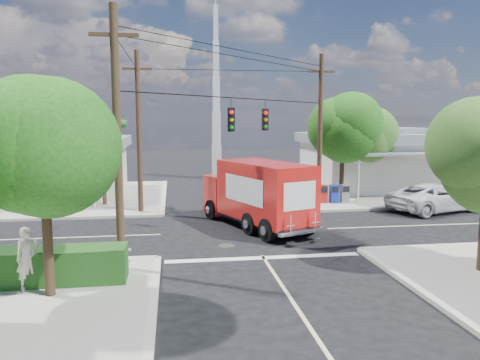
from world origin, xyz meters
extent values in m
plane|color=black|center=(0.00, 0.00, 0.00)|extent=(120.00, 120.00, 0.00)
cube|color=gray|center=(11.00, 11.00, 0.07)|extent=(14.00, 14.00, 0.14)
cube|color=#B8B3A3|center=(4.00, 11.00, 0.07)|extent=(0.25, 14.00, 0.14)
cube|color=#B8B3A3|center=(11.00, 4.00, 0.07)|extent=(14.00, 0.25, 0.14)
cube|color=gray|center=(-11.00, 11.00, 0.07)|extent=(14.00, 14.00, 0.14)
cube|color=#B8B3A3|center=(-4.00, 11.00, 0.07)|extent=(0.25, 14.00, 0.14)
cube|color=#B8B3A3|center=(-11.00, 4.00, 0.07)|extent=(14.00, 0.25, 0.14)
cube|color=#B8B3A3|center=(4.00, -11.00, 0.07)|extent=(0.25, 14.00, 0.14)
cube|color=#B8B3A3|center=(-4.00, -11.00, 0.07)|extent=(0.25, 14.00, 0.14)
cube|color=beige|center=(0.00, 10.00, 0.01)|extent=(0.12, 12.00, 0.01)
cube|color=beige|center=(0.00, -10.00, 0.01)|extent=(0.12, 12.00, 0.01)
cube|color=beige|center=(10.00, 0.00, 0.01)|extent=(12.00, 0.12, 0.01)
cube|color=beige|center=(-10.00, 0.00, 0.01)|extent=(12.00, 0.12, 0.01)
cube|color=silver|center=(0.00, -4.30, 0.01)|extent=(7.50, 0.40, 0.01)
cube|color=silver|center=(12.50, 12.00, 1.84)|extent=(11.00, 8.00, 3.40)
cube|color=gray|center=(12.50, 12.00, 3.89)|extent=(11.80, 8.80, 0.70)
cube|color=gray|center=(12.50, 12.00, 4.39)|extent=(6.05, 4.40, 0.50)
cube|color=gray|center=(12.50, 7.10, 3.04)|extent=(9.90, 1.80, 0.15)
cylinder|color=silver|center=(8.10, 6.30, 1.59)|extent=(0.12, 0.12, 2.90)
cube|color=beige|center=(-12.00, 12.50, 1.74)|extent=(10.00, 8.00, 3.20)
cube|color=gray|center=(-12.00, 12.50, 3.69)|extent=(10.80, 8.80, 0.70)
cube|color=gray|center=(-12.00, 12.50, 4.19)|extent=(5.50, 4.40, 0.50)
cube|color=gray|center=(-12.00, 7.60, 2.84)|extent=(9.00, 1.80, 0.15)
cylinder|color=silver|center=(-8.00, 6.80, 1.49)|extent=(0.12, 0.12, 2.70)
cube|color=silver|center=(0.50, 20.00, 1.50)|extent=(0.80, 0.80, 3.00)
cube|color=silver|center=(0.50, 20.00, 4.50)|extent=(0.70, 0.70, 3.00)
cube|color=silver|center=(0.50, 20.00, 7.50)|extent=(0.60, 0.60, 3.00)
cube|color=silver|center=(0.50, 20.00, 10.50)|extent=(0.50, 0.50, 3.00)
cube|color=silver|center=(0.50, 20.00, 13.50)|extent=(0.40, 0.40, 3.00)
cylinder|color=#422D1C|center=(-7.00, -7.50, 2.00)|extent=(0.28, 0.28, 3.71)
sphere|color=#154A12|center=(-7.00, -7.50, 4.32)|extent=(3.71, 3.71, 3.71)
sphere|color=#154A12|center=(-7.40, -7.30, 4.55)|extent=(3.02, 3.02, 3.02)
sphere|color=#154A12|center=(-6.65, -7.80, 4.20)|extent=(3.25, 3.25, 3.25)
cylinder|color=#422D1C|center=(7.20, 6.80, 2.19)|extent=(0.28, 0.28, 4.10)
sphere|color=#154A12|center=(7.20, 6.80, 4.75)|extent=(4.10, 4.10, 4.10)
sphere|color=#154A12|center=(6.80, 7.00, 5.00)|extent=(3.33, 3.33, 3.33)
sphere|color=#154A12|center=(7.55, 6.50, 4.62)|extent=(3.58, 3.58, 3.58)
cylinder|color=#422D1C|center=(9.80, 9.00, 1.93)|extent=(0.28, 0.28, 3.58)
sphere|color=#2E5D1D|center=(9.80, 9.00, 4.17)|extent=(3.58, 3.58, 3.58)
sphere|color=#2E5D1D|center=(9.40, 9.20, 4.40)|extent=(2.91, 2.91, 2.91)
sphere|color=#2E5D1D|center=(10.15, 8.70, 4.06)|extent=(3.14, 3.14, 3.14)
sphere|color=#2E5D1D|center=(6.60, -7.00, 4.24)|extent=(2.81, 2.81, 2.81)
cylinder|color=#422D1C|center=(-7.50, 7.50, 2.64)|extent=(0.24, 0.24, 5.00)
cone|color=#1E6C20|center=(-6.60, 7.50, 5.24)|extent=(0.50, 2.06, 0.98)
cone|color=#1E6C20|center=(-6.94, 8.20, 5.24)|extent=(1.92, 1.68, 0.98)
cone|color=#1E6C20|center=(-7.70, 8.38, 5.24)|extent=(2.12, 0.95, 0.98)
cone|color=#1E6C20|center=(-8.31, 7.89, 5.24)|extent=(1.34, 2.07, 0.98)
cone|color=#1E6C20|center=(-8.31, 7.11, 5.24)|extent=(1.34, 2.07, 0.98)
cone|color=#1E6C20|center=(-7.70, 6.62, 5.24)|extent=(2.12, 0.95, 0.98)
cone|color=#1E6C20|center=(-6.94, 6.80, 5.24)|extent=(1.92, 1.68, 0.98)
cylinder|color=#422D1C|center=(-9.50, 9.00, 2.44)|extent=(0.24, 0.24, 4.60)
cone|color=#1E6C20|center=(-8.60, 9.00, 4.84)|extent=(0.50, 2.06, 0.98)
cone|color=#1E6C20|center=(-8.94, 9.70, 4.84)|extent=(1.92, 1.68, 0.98)
cone|color=#1E6C20|center=(-9.70, 9.88, 4.84)|extent=(2.12, 0.95, 0.98)
cone|color=#1E6C20|center=(-10.31, 9.39, 4.84)|extent=(1.34, 2.07, 0.98)
cone|color=#1E6C20|center=(-10.31, 8.61, 4.84)|extent=(1.34, 2.07, 0.98)
cone|color=#1E6C20|center=(-9.70, 8.12, 4.84)|extent=(2.12, 0.95, 0.98)
cone|color=#1E6C20|center=(-8.94, 8.30, 4.84)|extent=(1.92, 1.68, 0.98)
cylinder|color=#473321|center=(-5.20, -5.20, 4.50)|extent=(0.28, 0.28, 9.00)
cube|color=#473321|center=(-5.20, -5.20, 8.00)|extent=(1.60, 0.12, 0.12)
cylinder|color=#473321|center=(5.20, 5.20, 4.50)|extent=(0.28, 0.28, 9.00)
cube|color=#473321|center=(5.20, 5.20, 8.00)|extent=(1.60, 0.12, 0.12)
cylinder|color=#473321|center=(-5.20, 5.20, 4.50)|extent=(0.28, 0.28, 9.00)
cube|color=#473321|center=(-5.20, 5.20, 8.00)|extent=(1.60, 0.12, 0.12)
cylinder|color=black|center=(0.00, 0.00, 6.20)|extent=(10.43, 10.43, 0.04)
cube|color=black|center=(-0.80, -0.80, 5.25)|extent=(0.30, 0.24, 1.05)
sphere|color=red|center=(-0.80, -0.94, 5.58)|extent=(0.20, 0.20, 0.20)
cube|color=black|center=(1.10, 1.10, 5.25)|extent=(0.30, 0.24, 1.05)
sphere|color=red|center=(1.10, 0.96, 5.58)|extent=(0.20, 0.20, 0.20)
cube|color=silver|center=(-7.80, -5.60, 0.49)|extent=(5.94, 0.05, 0.08)
cube|color=silver|center=(-7.80, -5.60, 0.89)|extent=(5.94, 0.05, 0.08)
cube|color=silver|center=(-5.00, -5.60, 0.64)|extent=(0.09, 0.06, 1.00)
cube|color=#1B3F13|center=(-8.00, -6.40, 0.69)|extent=(6.20, 1.20, 1.10)
cube|color=#AE1C14|center=(5.80, 6.20, 0.69)|extent=(0.50, 0.50, 1.10)
cube|color=#142BA8|center=(6.50, 6.20, 0.69)|extent=(0.50, 0.50, 1.10)
cube|color=slate|center=(7.20, 6.20, 0.69)|extent=(0.50, 0.50, 1.10)
cube|color=black|center=(0.60, 0.91, 0.51)|extent=(4.68, 7.51, 0.23)
cube|color=red|center=(-0.45, 3.53, 1.25)|extent=(2.66, 2.29, 2.04)
cube|color=black|center=(-0.69, 4.14, 1.62)|extent=(1.90, 0.94, 0.88)
cube|color=silver|center=(-0.76, 4.31, 0.60)|extent=(2.02, 0.90, 0.32)
cube|color=red|center=(0.91, 0.13, 1.90)|extent=(4.16, 5.86, 2.69)
cube|color=white|center=(2.01, 0.57, 2.04)|extent=(1.26, 3.11, 1.21)
cube|color=white|center=(-0.18, -0.31, 2.04)|extent=(1.26, 3.11, 1.21)
cube|color=white|center=(1.92, -2.38, 2.04)|extent=(1.56, 0.64, 1.21)
cube|color=silver|center=(1.97, -2.49, 0.51)|extent=(2.15, 1.05, 0.17)
cube|color=silver|center=(1.41, -2.85, 0.88)|extent=(0.41, 0.21, 0.93)
cube|color=silver|center=(2.62, -2.36, 0.88)|extent=(0.41, 0.21, 0.93)
cylinder|color=black|center=(-1.39, 3.01, 0.51)|extent=(0.66, 1.06, 1.02)
cylinder|color=black|center=(0.59, 3.80, 0.51)|extent=(0.66, 1.06, 1.02)
cylinder|color=black|center=(0.62, -1.99, 0.51)|extent=(0.66, 1.06, 1.02)
cylinder|color=black|center=(2.60, -1.19, 0.51)|extent=(0.66, 1.06, 1.02)
imported|color=silver|center=(11.56, 3.32, 0.81)|extent=(6.36, 4.34, 1.62)
imported|color=beige|center=(-7.74, -6.94, 1.11)|extent=(0.84, 0.77, 1.93)
camera|label=1|loc=(-3.38, -21.34, 5.25)|focal=35.00mm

